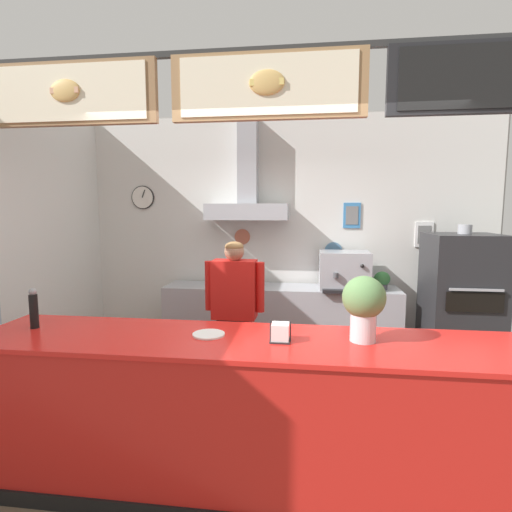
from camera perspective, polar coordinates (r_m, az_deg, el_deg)
name	(u,v)px	position (r m, az deg, el deg)	size (l,w,h in m)	color
ground_plane	(269,442)	(3.47, 1.95, -25.22)	(6.25, 6.25, 0.00)	brown
back_wall_assembly	(283,228)	(5.04, 3.93, 4.04)	(5.21, 2.61, 3.02)	#9E9E99
service_counter	(262,415)	(2.77, 0.91, -21.96)	(3.78, 0.75, 1.02)	red
back_prep_counter	(280,323)	(4.98, 3.49, -9.56)	(2.84, 0.54, 0.89)	#A3A5AD
pizza_oven	(460,306)	(4.89, 27.34, -6.37)	(0.73, 0.75, 1.67)	#232326
shop_worker	(235,317)	(3.78, -3.09, -8.75)	(0.57, 0.23, 1.54)	#232328
espresso_machine	(344,271)	(4.82, 12.59, -2.06)	(0.58, 0.54, 0.45)	#A3A5AD
potted_sage	(382,280)	(4.90, 17.71, -3.29)	(0.19, 0.19, 0.21)	#4C4C51
potted_rosemary	(254,276)	(4.88, -0.24, -2.91)	(0.16, 0.16, 0.22)	#4C4C51
condiment_plate	(209,334)	(2.66, -6.84, -11.14)	(0.21, 0.21, 0.01)	white
basil_vase	(364,305)	(2.56, 15.25, -6.82)	(0.27, 0.27, 0.41)	silver
pepper_grinder	(34,308)	(3.16, -29.37, -6.61)	(0.06, 0.06, 0.28)	black
napkin_holder	(280,333)	(2.52, 3.52, -11.00)	(0.13, 0.13, 0.13)	#262628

